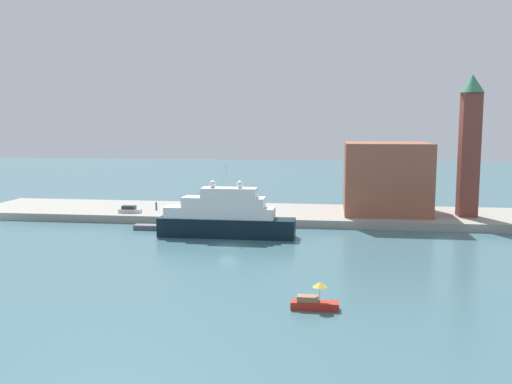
{
  "coord_description": "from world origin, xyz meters",
  "views": [
    {
      "loc": [
        15.4,
        -78.79,
        18.01
      ],
      "look_at": [
        3.4,
        6.0,
        7.47
      ],
      "focal_mm": 38.44,
      "sensor_mm": 36.0,
      "label": 1
    }
  ],
  "objects_px": {
    "harbor_building": "(386,178)",
    "mooring_bollard": "(259,216)",
    "person_figure": "(156,206)",
    "small_motorboat": "(314,301)",
    "large_yacht": "(225,217)",
    "parked_car": "(130,210)",
    "bell_tower": "(470,141)",
    "work_barge": "(152,227)"
  },
  "relations": [
    {
      "from": "small_motorboat",
      "to": "bell_tower",
      "type": "relative_size",
      "value": 0.18
    },
    {
      "from": "person_figure",
      "to": "harbor_building",
      "type": "bearing_deg",
      "value": 4.66
    },
    {
      "from": "harbor_building",
      "to": "parked_car",
      "type": "bearing_deg",
      "value": -170.82
    },
    {
      "from": "harbor_building",
      "to": "person_figure",
      "type": "bearing_deg",
      "value": -175.34
    },
    {
      "from": "harbor_building",
      "to": "parked_car",
      "type": "height_order",
      "value": "harbor_building"
    },
    {
      "from": "large_yacht",
      "to": "small_motorboat",
      "type": "relative_size",
      "value": 4.71
    },
    {
      "from": "parked_car",
      "to": "large_yacht",
      "type": "bearing_deg",
      "value": -31.53
    },
    {
      "from": "parked_car",
      "to": "person_figure",
      "type": "height_order",
      "value": "person_figure"
    },
    {
      "from": "person_figure",
      "to": "work_barge",
      "type": "bearing_deg",
      "value": -74.88
    },
    {
      "from": "small_motorboat",
      "to": "parked_car",
      "type": "bearing_deg",
      "value": 128.42
    },
    {
      "from": "small_motorboat",
      "to": "harbor_building",
      "type": "xyz_separation_m",
      "value": [
        11.6,
        53.85,
        7.23
      ]
    },
    {
      "from": "work_barge",
      "to": "parked_car",
      "type": "distance_m",
      "value": 11.52
    },
    {
      "from": "person_figure",
      "to": "small_motorboat",
      "type": "bearing_deg",
      "value": -56.95
    },
    {
      "from": "work_barge",
      "to": "person_figure",
      "type": "xyz_separation_m",
      "value": [
        -3.49,
        12.9,
        1.74
      ]
    },
    {
      "from": "person_figure",
      "to": "parked_car",
      "type": "bearing_deg",
      "value": -132.75
    },
    {
      "from": "large_yacht",
      "to": "parked_car",
      "type": "bearing_deg",
      "value": 148.47
    },
    {
      "from": "work_barge",
      "to": "parked_car",
      "type": "xyz_separation_m",
      "value": [
        -7.34,
        8.73,
        1.56
      ]
    },
    {
      "from": "large_yacht",
      "to": "harbor_building",
      "type": "height_order",
      "value": "harbor_building"
    },
    {
      "from": "harbor_building",
      "to": "bell_tower",
      "type": "relative_size",
      "value": 0.63
    },
    {
      "from": "large_yacht",
      "to": "person_figure",
      "type": "relative_size",
      "value": 13.48
    },
    {
      "from": "large_yacht",
      "to": "person_figure",
      "type": "height_order",
      "value": "large_yacht"
    },
    {
      "from": "harbor_building",
      "to": "mooring_bollard",
      "type": "bearing_deg",
      "value": -156.98
    },
    {
      "from": "harbor_building",
      "to": "bell_tower",
      "type": "height_order",
      "value": "bell_tower"
    },
    {
      "from": "small_motorboat",
      "to": "harbor_building",
      "type": "height_order",
      "value": "harbor_building"
    },
    {
      "from": "small_motorboat",
      "to": "parked_car",
      "type": "relative_size",
      "value": 1.14
    },
    {
      "from": "bell_tower",
      "to": "mooring_bollard",
      "type": "height_order",
      "value": "bell_tower"
    },
    {
      "from": "harbor_building",
      "to": "work_barge",
      "type": "bearing_deg",
      "value": -157.96
    },
    {
      "from": "parked_car",
      "to": "small_motorboat",
      "type": "bearing_deg",
      "value": -51.58
    },
    {
      "from": "bell_tower",
      "to": "mooring_bollard",
      "type": "bearing_deg",
      "value": -169.63
    },
    {
      "from": "bell_tower",
      "to": "mooring_bollard",
      "type": "distance_m",
      "value": 40.21
    },
    {
      "from": "large_yacht",
      "to": "parked_car",
      "type": "relative_size",
      "value": 5.35
    },
    {
      "from": "mooring_bollard",
      "to": "harbor_building",
      "type": "bearing_deg",
      "value": 23.02
    },
    {
      "from": "person_figure",
      "to": "bell_tower",
      "type": "bearing_deg",
      "value": 0.63
    },
    {
      "from": "parked_car",
      "to": "work_barge",
      "type": "bearing_deg",
      "value": -49.95
    },
    {
      "from": "work_barge",
      "to": "person_figure",
      "type": "bearing_deg",
      "value": 105.12
    },
    {
      "from": "large_yacht",
      "to": "small_motorboat",
      "type": "xyz_separation_m",
      "value": [
        15.56,
        -33.2,
        -2.39
      ]
    },
    {
      "from": "small_motorboat",
      "to": "mooring_bollard",
      "type": "distance_m",
      "value": 45.53
    },
    {
      "from": "person_figure",
      "to": "mooring_bollard",
      "type": "distance_m",
      "value": 22.11
    },
    {
      "from": "mooring_bollard",
      "to": "bell_tower",
      "type": "bearing_deg",
      "value": 10.37
    },
    {
      "from": "harbor_building",
      "to": "bell_tower",
      "type": "xyz_separation_m",
      "value": [
        14.26,
        -2.97,
        7.03
      ]
    },
    {
      "from": "harbor_building",
      "to": "mooring_bollard",
      "type": "xyz_separation_m",
      "value": [
        -23.06,
        -9.8,
        -6.29
      ]
    },
    {
      "from": "harbor_building",
      "to": "person_figure",
      "type": "relative_size",
      "value": 9.72
    }
  ]
}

